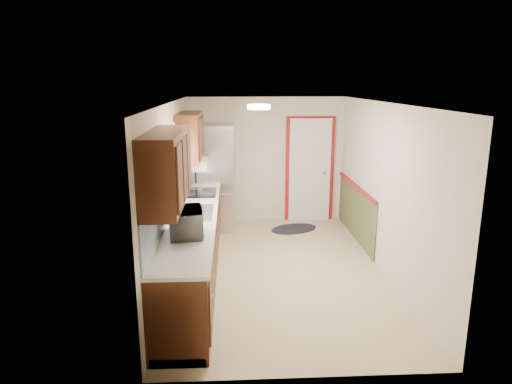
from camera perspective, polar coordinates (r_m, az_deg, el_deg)
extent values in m
cube|color=tan|center=(6.77, 2.80, -9.68)|extent=(3.20, 5.20, 0.12)
cube|color=white|center=(6.22, 3.06, 11.06)|extent=(3.20, 5.20, 0.12)
cube|color=beige|center=(8.83, 1.26, 4.02)|extent=(3.20, 0.10, 2.40)
cube|color=beige|center=(4.02, 6.62, -8.06)|extent=(3.20, 0.10, 2.40)
cube|color=beige|center=(6.41, -10.53, 0.08)|extent=(0.10, 5.20, 2.40)
cube|color=beige|center=(6.71, 15.77, 0.40)|extent=(0.10, 5.20, 2.40)
cube|color=#381A0C|center=(6.32, -7.85, -7.16)|extent=(0.60, 4.00, 0.90)
cube|color=silver|center=(6.16, -7.86, -3.07)|extent=(0.63, 4.00, 0.04)
cube|color=#4F76C1|center=(6.12, -10.77, -0.45)|extent=(0.02, 4.00, 0.55)
cube|color=#381A0C|center=(4.71, -11.18, 2.92)|extent=(0.35, 1.40, 0.75)
cube|color=#381A0C|center=(7.36, -8.30, 6.85)|extent=(0.35, 1.20, 0.75)
cube|color=white|center=(6.13, -10.79, 3.45)|extent=(0.02, 1.00, 0.90)
cube|color=#D65D28|center=(6.07, -10.52, 6.71)|extent=(0.05, 1.12, 0.24)
cube|color=#B7B7BC|center=(6.25, -7.84, -2.59)|extent=(0.52, 0.82, 0.02)
cube|color=white|center=(7.47, -7.77, 3.48)|extent=(0.45, 0.60, 0.15)
cube|color=maroon|center=(8.94, 6.71, 2.74)|extent=(0.94, 0.05, 2.08)
cube|color=white|center=(8.92, 6.74, 2.71)|extent=(0.80, 0.04, 2.00)
cube|color=#49502D|center=(8.14, 12.35, -2.56)|extent=(0.02, 2.30, 0.90)
cube|color=maroon|center=(8.02, 12.43, 0.67)|extent=(0.04, 2.30, 0.06)
cylinder|color=#FFD88C|center=(6.00, 0.36, 10.59)|extent=(0.30, 0.30, 0.06)
imported|color=white|center=(5.34, -8.78, -3.39)|extent=(0.39, 0.60, 0.38)
cube|color=#B7B7BC|center=(8.42, -5.47, 1.87)|extent=(0.82, 0.76, 1.94)
cylinder|color=black|center=(8.05, -7.48, 0.56)|extent=(0.02, 0.02, 1.36)
ellipsoid|color=black|center=(8.55, 4.76, -4.61)|extent=(1.05, 0.88, 0.01)
cube|color=black|center=(7.35, -7.13, -0.06)|extent=(0.55, 0.65, 0.02)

